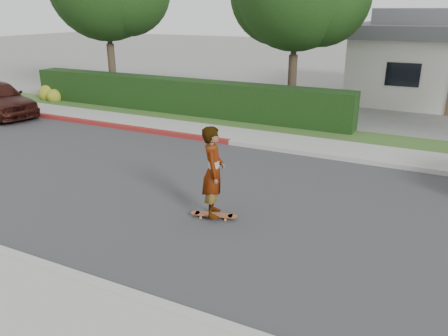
# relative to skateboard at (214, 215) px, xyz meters

# --- Properties ---
(ground) EXTENTS (120.00, 120.00, 0.00)m
(ground) POSITION_rel_skateboard_xyz_m (-3.07, 1.02, -0.09)
(ground) COLOR slate
(ground) RESTS_ON ground
(road) EXTENTS (60.00, 8.00, 0.01)m
(road) POSITION_rel_skateboard_xyz_m (-3.07, 1.02, -0.08)
(road) COLOR #2D2D30
(road) RESTS_ON ground
(curb_far) EXTENTS (60.00, 0.20, 0.15)m
(curb_far) POSITION_rel_skateboard_xyz_m (-3.07, 5.12, -0.01)
(curb_far) COLOR #9E9E99
(curb_far) RESTS_ON ground
(curb_red_section) EXTENTS (12.00, 0.21, 0.15)m
(curb_red_section) POSITION_rel_skateboard_xyz_m (-8.07, 5.12, -0.01)
(curb_red_section) COLOR maroon
(curb_red_section) RESTS_ON ground
(sidewalk_far) EXTENTS (60.00, 1.60, 0.12)m
(sidewalk_far) POSITION_rel_skateboard_xyz_m (-3.07, 6.02, -0.03)
(sidewalk_far) COLOR gray
(sidewalk_far) RESTS_ON ground
(planting_strip) EXTENTS (60.00, 1.60, 0.10)m
(planting_strip) POSITION_rel_skateboard_xyz_m (-3.07, 7.62, -0.04)
(planting_strip) COLOR #2D4C1E
(planting_strip) RESTS_ON ground
(hedge) EXTENTS (15.00, 1.00, 1.50)m
(hedge) POSITION_rel_skateboard_xyz_m (-6.07, 8.22, 0.66)
(hedge) COLOR black
(hedge) RESTS_ON ground
(flowering_shrub) EXTENTS (1.40, 1.00, 0.90)m
(flowering_shrub) POSITION_rel_skateboard_xyz_m (-13.08, 7.76, 0.25)
(flowering_shrub) COLOR #2D4C19
(flowering_shrub) RESTS_ON ground
(skateboard) EXTENTS (1.03, 0.46, 0.09)m
(skateboard) POSITION_rel_skateboard_xyz_m (0.00, 0.00, 0.00)
(skateboard) COLOR #B47431
(skateboard) RESTS_ON ground
(skateboarder) EXTENTS (0.72, 0.84, 1.95)m
(skateboarder) POSITION_rel_skateboard_xyz_m (0.00, 0.00, 0.99)
(skateboarder) COLOR white
(skateboarder) RESTS_ON skateboard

